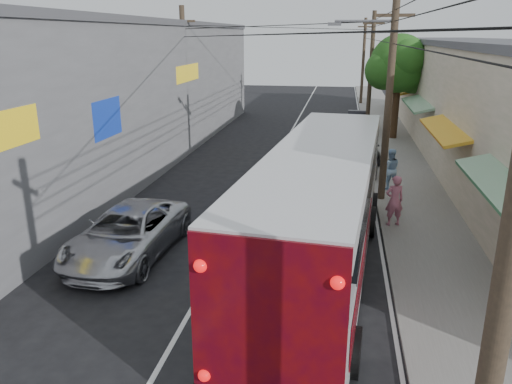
# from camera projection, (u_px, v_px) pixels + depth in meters

# --- Properties ---
(sidewalk) EXTENTS (3.00, 80.00, 0.12)m
(sidewalk) POSITION_uv_depth(u_px,v_px,m) (397.00, 160.00, 26.82)
(sidewalk) COLOR slate
(sidewalk) RESTS_ON ground
(building_right) EXTENTS (7.09, 40.00, 6.25)m
(building_right) POSITION_uv_depth(u_px,v_px,m) (484.00, 100.00, 27.03)
(building_right) COLOR beige
(building_right) RESTS_ON ground
(building_left) EXTENTS (7.20, 36.00, 7.25)m
(building_left) POSITION_uv_depth(u_px,v_px,m) (113.00, 91.00, 26.27)
(building_left) COLOR slate
(building_left) RESTS_ON ground
(utility_poles) EXTENTS (11.80, 45.28, 8.00)m
(utility_poles) POSITION_uv_depth(u_px,v_px,m) (337.00, 82.00, 26.44)
(utility_poles) COLOR #473828
(utility_poles) RESTS_ON ground
(street_tree) EXTENTS (4.40, 4.00, 6.60)m
(street_tree) POSITION_uv_depth(u_px,v_px,m) (400.00, 66.00, 31.01)
(street_tree) COLOR #3F2B19
(street_tree) RESTS_ON ground
(coach_bus) EXTENTS (3.82, 12.79, 3.63)m
(coach_bus) POSITION_uv_depth(u_px,v_px,m) (321.00, 209.00, 13.91)
(coach_bus) COLOR silver
(coach_bus) RESTS_ON ground
(jeepney) EXTENTS (2.69, 5.44, 1.48)m
(jeepney) POSITION_uv_depth(u_px,v_px,m) (128.00, 233.00, 15.21)
(jeepney) COLOR silver
(jeepney) RESTS_ON ground
(parked_suv) EXTENTS (2.97, 6.06, 1.69)m
(parked_suv) POSITION_uv_depth(u_px,v_px,m) (347.00, 152.00, 25.14)
(parked_suv) COLOR #929299
(parked_suv) RESTS_ON ground
(parked_car_mid) EXTENTS (1.96, 4.30, 1.43)m
(parked_car_mid) POSITION_uv_depth(u_px,v_px,m) (362.00, 147.00, 26.92)
(parked_car_mid) COLOR black
(parked_car_mid) RESTS_ON ground
(parked_car_far) EXTENTS (1.62, 4.28, 1.39)m
(parked_car_far) POSITION_uv_depth(u_px,v_px,m) (358.00, 121.00, 34.91)
(parked_car_far) COLOR black
(parked_car_far) RESTS_ON ground
(pedestrian_near) EXTENTS (0.76, 0.61, 1.81)m
(pedestrian_near) POSITION_uv_depth(u_px,v_px,m) (394.00, 201.00, 17.31)
(pedestrian_near) COLOR #BF657F
(pedestrian_near) RESTS_ON sidewalk
(pedestrian_far) EXTENTS (0.94, 0.77, 1.77)m
(pedestrian_far) POSITION_uv_depth(u_px,v_px,m) (390.00, 169.00, 21.43)
(pedestrian_far) COLOR #9CC2E4
(pedestrian_far) RESTS_ON sidewalk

